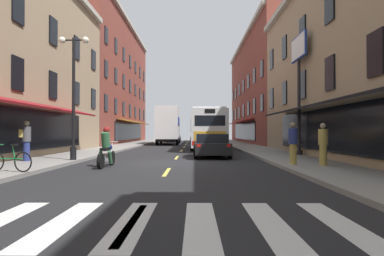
{
  "coord_description": "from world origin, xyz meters",
  "views": [
    {
      "loc": [
        1.0,
        -15.17,
        1.44
      ],
      "look_at": [
        0.81,
        9.09,
        1.74
      ],
      "focal_mm": 30.25,
      "sensor_mm": 36.0,
      "label": 1
    }
  ],
  "objects_px": {
    "bicycle_near": "(9,161)",
    "sedan_mid": "(174,137)",
    "sedan_near": "(211,145)",
    "street_lamp_twin": "(74,92)",
    "pedestrian_far": "(293,143)",
    "pedestrian_near": "(26,140)",
    "billboard_sign": "(299,66)",
    "transit_bus": "(206,129)",
    "motorcycle_rider": "(106,150)",
    "box_truck": "(168,126)",
    "pedestrian_mid": "(323,144)"
  },
  "relations": [
    {
      "from": "box_truck",
      "to": "sedan_mid",
      "type": "relative_size",
      "value": 1.9
    },
    {
      "from": "motorcycle_rider",
      "to": "street_lamp_twin",
      "type": "relative_size",
      "value": 0.36
    },
    {
      "from": "sedan_mid",
      "to": "street_lamp_twin",
      "type": "xyz_separation_m",
      "value": [
        -2.76,
        -30.5,
        2.62
      ]
    },
    {
      "from": "billboard_sign",
      "to": "sedan_near",
      "type": "height_order",
      "value": "billboard_sign"
    },
    {
      "from": "billboard_sign",
      "to": "bicycle_near",
      "type": "xyz_separation_m",
      "value": [
        -12.13,
        -8.15,
        -4.77
      ]
    },
    {
      "from": "sedan_near",
      "to": "bicycle_near",
      "type": "xyz_separation_m",
      "value": [
        -7.04,
        -7.95,
        -0.18
      ]
    },
    {
      "from": "transit_bus",
      "to": "motorcycle_rider",
      "type": "distance_m",
      "value": 15.44
    },
    {
      "from": "bicycle_near",
      "to": "street_lamp_twin",
      "type": "relative_size",
      "value": 0.29
    },
    {
      "from": "bicycle_near",
      "to": "sedan_mid",
      "type": "bearing_deg",
      "value": 84.82
    },
    {
      "from": "sedan_near",
      "to": "bicycle_near",
      "type": "relative_size",
      "value": 2.54
    },
    {
      "from": "pedestrian_far",
      "to": "bicycle_near",
      "type": "bearing_deg",
      "value": 91.73
    },
    {
      "from": "transit_bus",
      "to": "pedestrian_near",
      "type": "xyz_separation_m",
      "value": [
        -8.54,
        -13.52,
        -0.59
      ]
    },
    {
      "from": "sedan_mid",
      "to": "pedestrian_near",
      "type": "height_order",
      "value": "pedestrian_near"
    },
    {
      "from": "pedestrian_far",
      "to": "pedestrian_mid",
      "type": "bearing_deg",
      "value": -123.34
    },
    {
      "from": "pedestrian_near",
      "to": "pedestrian_far",
      "type": "distance_m",
      "value": 11.63
    },
    {
      "from": "street_lamp_twin",
      "to": "pedestrian_far",
      "type": "bearing_deg",
      "value": -11.78
    },
    {
      "from": "box_truck",
      "to": "motorcycle_rider",
      "type": "distance_m",
      "value": 23.75
    },
    {
      "from": "pedestrian_mid",
      "to": "street_lamp_twin",
      "type": "height_order",
      "value": "street_lamp_twin"
    },
    {
      "from": "sedan_mid",
      "to": "bicycle_near",
      "type": "bearing_deg",
      "value": -95.18
    },
    {
      "from": "pedestrian_near",
      "to": "pedestrian_mid",
      "type": "bearing_deg",
      "value": 50.0
    },
    {
      "from": "sedan_mid",
      "to": "street_lamp_twin",
      "type": "relative_size",
      "value": 0.73
    },
    {
      "from": "billboard_sign",
      "to": "street_lamp_twin",
      "type": "height_order",
      "value": "billboard_sign"
    },
    {
      "from": "transit_bus",
      "to": "pedestrian_far",
      "type": "xyz_separation_m",
      "value": [
        3.01,
        -14.92,
        -0.68
      ]
    },
    {
      "from": "pedestrian_near",
      "to": "sedan_mid",
      "type": "bearing_deg",
      "value": 139.61
    },
    {
      "from": "sedan_mid",
      "to": "pedestrian_far",
      "type": "relative_size",
      "value": 2.5
    },
    {
      "from": "transit_bus",
      "to": "pedestrian_mid",
      "type": "height_order",
      "value": "transit_bus"
    },
    {
      "from": "box_truck",
      "to": "sedan_near",
      "type": "relative_size",
      "value": 1.87
    },
    {
      "from": "sedan_mid",
      "to": "motorcycle_rider",
      "type": "xyz_separation_m",
      "value": [
        -0.72,
        -32.3,
        -0.0
      ]
    },
    {
      "from": "pedestrian_far",
      "to": "street_lamp_twin",
      "type": "bearing_deg",
      "value": 65.98
    },
    {
      "from": "box_truck",
      "to": "pedestrian_near",
      "type": "height_order",
      "value": "box_truck"
    },
    {
      "from": "billboard_sign",
      "to": "transit_bus",
      "type": "bearing_deg",
      "value": 118.73
    },
    {
      "from": "billboard_sign",
      "to": "bicycle_near",
      "type": "relative_size",
      "value": 4.1
    },
    {
      "from": "transit_bus",
      "to": "sedan_mid",
      "type": "height_order",
      "value": "transit_bus"
    },
    {
      "from": "sedan_near",
      "to": "sedan_mid",
      "type": "bearing_deg",
      "value": 98.13
    },
    {
      "from": "street_lamp_twin",
      "to": "pedestrian_near",
      "type": "bearing_deg",
      "value": -161.96
    },
    {
      "from": "billboard_sign",
      "to": "sedan_mid",
      "type": "relative_size",
      "value": 1.63
    },
    {
      "from": "street_lamp_twin",
      "to": "transit_bus",
      "type": "bearing_deg",
      "value": 62.77
    },
    {
      "from": "billboard_sign",
      "to": "pedestrian_near",
      "type": "relative_size",
      "value": 3.83
    },
    {
      "from": "sedan_near",
      "to": "motorcycle_rider",
      "type": "distance_m",
      "value": 6.96
    },
    {
      "from": "billboard_sign",
      "to": "street_lamp_twin",
      "type": "relative_size",
      "value": 1.2
    },
    {
      "from": "bicycle_near",
      "to": "pedestrian_far",
      "type": "relative_size",
      "value": 1.0
    },
    {
      "from": "sedan_near",
      "to": "box_truck",
      "type": "bearing_deg",
      "value": 102.09
    },
    {
      "from": "billboard_sign",
      "to": "motorcycle_rider",
      "type": "bearing_deg",
      "value": -150.68
    },
    {
      "from": "sedan_mid",
      "to": "pedestrian_far",
      "type": "bearing_deg",
      "value": -78.04
    },
    {
      "from": "pedestrian_far",
      "to": "sedan_near",
      "type": "bearing_deg",
      "value": 16.77
    },
    {
      "from": "box_truck",
      "to": "pedestrian_near",
      "type": "relative_size",
      "value": 4.45
    },
    {
      "from": "billboard_sign",
      "to": "bicycle_near",
      "type": "distance_m",
      "value": 15.37
    },
    {
      "from": "sedan_near",
      "to": "pedestrian_mid",
      "type": "height_order",
      "value": "pedestrian_mid"
    },
    {
      "from": "box_truck",
      "to": "pedestrian_near",
      "type": "xyz_separation_m",
      "value": [
        -4.57,
        -22.51,
        -1.07
      ]
    },
    {
      "from": "transit_bus",
      "to": "pedestrian_far",
      "type": "bearing_deg",
      "value": -78.59
    }
  ]
}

